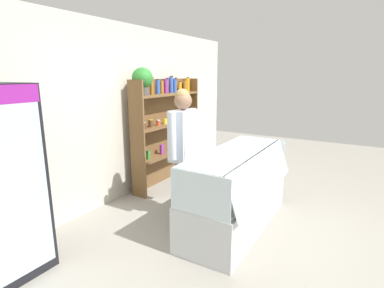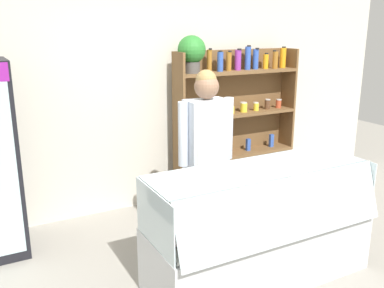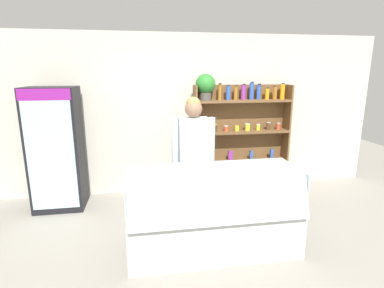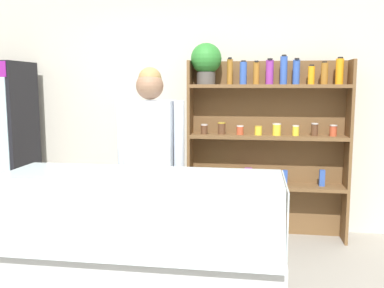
# 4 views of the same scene
# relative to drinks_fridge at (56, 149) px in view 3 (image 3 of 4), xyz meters

# --- Properties ---
(ground_plane) EXTENTS (12.00, 12.00, 0.00)m
(ground_plane) POSITION_rel_drinks_fridge_xyz_m (2.10, -1.50, -0.93)
(ground_plane) COLOR gray
(back_wall) EXTENTS (6.80, 0.10, 2.70)m
(back_wall) POSITION_rel_drinks_fridge_xyz_m (2.10, 0.47, 0.42)
(back_wall) COLOR beige
(back_wall) RESTS_ON ground
(drinks_fridge) EXTENTS (0.73, 0.60, 1.86)m
(drinks_fridge) POSITION_rel_drinks_fridge_xyz_m (0.00, 0.00, 0.00)
(drinks_fridge) COLOR black
(drinks_fridge) RESTS_ON ground
(shelving_unit) EXTENTS (1.65, 0.32, 2.04)m
(shelving_unit) POSITION_rel_drinks_fridge_xyz_m (2.86, 0.18, 0.26)
(shelving_unit) COLOR brown
(shelving_unit) RESTS_ON ground
(deli_display_case) EXTENTS (1.96, 0.78, 1.01)m
(deli_display_case) POSITION_rel_drinks_fridge_xyz_m (2.07, -1.56, -0.62)
(deli_display_case) COLOR silver
(deli_display_case) RESTS_ON ground
(shop_clerk) EXTENTS (0.59, 0.25, 1.76)m
(shop_clerk) POSITION_rel_drinks_fridge_xyz_m (1.97, -0.83, 0.12)
(shop_clerk) COLOR #383D51
(shop_clerk) RESTS_ON ground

